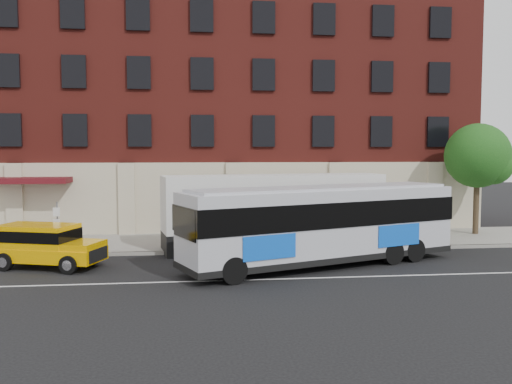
{
  "coord_description": "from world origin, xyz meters",
  "views": [
    {
      "loc": [
        -2.43,
        -19.7,
        4.82
      ],
      "look_at": [
        0.55,
        5.5,
        2.92
      ],
      "focal_mm": 38.74,
      "sensor_mm": 36.0,
      "label": 1
    }
  ],
  "objects": [
    {
      "name": "kerb",
      "position": [
        0.0,
        6.0,
        0.07
      ],
      "size": [
        60.0,
        0.25,
        0.15
      ],
      "primitive_type": "cube",
      "color": "gray",
      "rests_on": "ground"
    },
    {
      "name": "sidewalk",
      "position": [
        0.0,
        9.0,
        0.07
      ],
      "size": [
        60.0,
        6.0,
        0.15
      ],
      "primitive_type": "cube",
      "color": "gray",
      "rests_on": "ground"
    },
    {
      "name": "building",
      "position": [
        -0.01,
        16.92,
        7.58
      ],
      "size": [
        30.0,
        12.1,
        15.0
      ],
      "color": "maroon",
      "rests_on": "sidewalk"
    },
    {
      "name": "lane_line",
      "position": [
        0.0,
        0.5,
        0.01
      ],
      "size": [
        60.0,
        0.12,
        0.01
      ],
      "primitive_type": "cube",
      "color": "silver",
      "rests_on": "ground"
    },
    {
      "name": "yellow_suv",
      "position": [
        -8.47,
        3.66,
        1.02
      ],
      "size": [
        4.8,
        3.14,
        1.79
      ],
      "color": "#ECA800",
      "rests_on": "ground"
    },
    {
      "name": "sign_pole",
      "position": [
        -8.5,
        6.15,
        1.45
      ],
      "size": [
        0.3,
        0.2,
        2.5
      ],
      "color": "gray",
      "rests_on": "ground"
    },
    {
      "name": "ground",
      "position": [
        0.0,
        0.0,
        0.0
      ],
      "size": [
        120.0,
        120.0,
        0.0
      ],
      "primitive_type": "plane",
      "color": "black",
      "rests_on": "ground"
    },
    {
      "name": "city_bus",
      "position": [
        3.01,
        2.63,
        1.84
      ],
      "size": [
        12.32,
        6.81,
        3.34
      ],
      "color": "#AEB0B9",
      "rests_on": "ground"
    },
    {
      "name": "shipping_container",
      "position": [
        1.66,
        6.96,
        1.8
      ],
      "size": [
        11.15,
        4.09,
        3.64
      ],
      "color": "black",
      "rests_on": "ground"
    },
    {
      "name": "street_tree",
      "position": [
        13.54,
        9.48,
        4.41
      ],
      "size": [
        3.6,
        3.6,
        6.2
      ],
      "color": "#322619",
      "rests_on": "sidewalk"
    }
  ]
}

